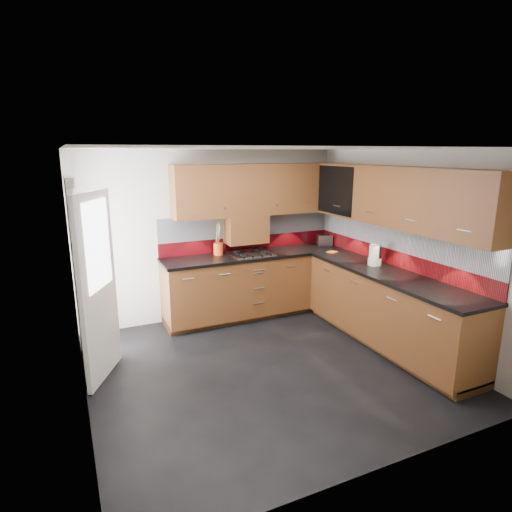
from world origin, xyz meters
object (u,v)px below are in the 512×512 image
gas_hob (251,253)px  utensil_pot (218,248)px  toaster (324,240)px  food_processor (375,255)px

gas_hob → utensil_pot: size_ratio=1.24×
toaster → food_processor: food_processor is taller
gas_hob → utensil_pot: bearing=157.4°
utensil_pot → toaster: 1.73m
utensil_pot → food_processor: bearing=-39.7°
gas_hob → food_processor: size_ratio=2.07×
toaster → gas_hob: bearing=-176.0°
gas_hob → toaster: size_ratio=2.26×
gas_hob → food_processor: (1.22, -1.19, 0.12)m
food_processor → toaster: bearing=86.6°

